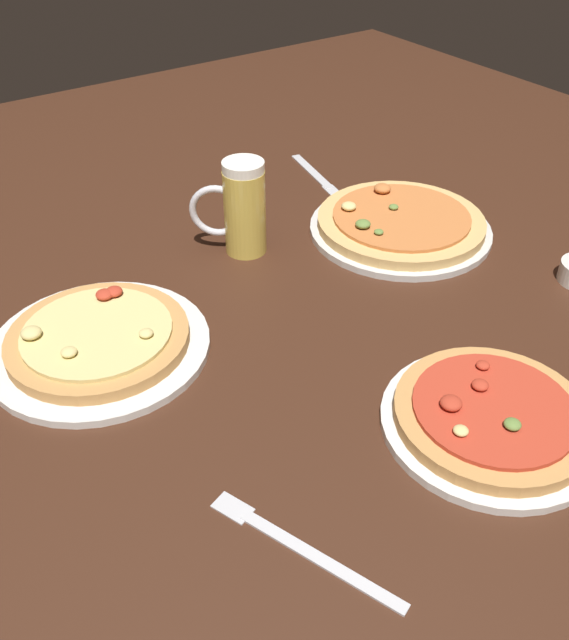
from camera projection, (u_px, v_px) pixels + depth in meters
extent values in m
cube|color=#3D2114|center=(284.00, 339.00, 1.03)|extent=(2.40, 2.40, 0.03)
cylinder|color=silver|center=(490.00, 423.00, 0.86)|extent=(0.27, 0.27, 0.01)
cylinder|color=tan|center=(492.00, 415.00, 0.85)|extent=(0.24, 0.24, 0.02)
cylinder|color=#B73823|center=(494.00, 408.00, 0.85)|extent=(0.20, 0.20, 0.01)
ellipsoid|color=olive|center=(513.00, 424.00, 0.81)|extent=(0.02, 0.02, 0.01)
ellipsoid|color=#B73823|center=(480.00, 385.00, 0.87)|extent=(0.02, 0.02, 0.01)
ellipsoid|color=#B73823|center=(483.00, 365.00, 0.90)|extent=(0.02, 0.02, 0.01)
ellipsoid|color=#DBC67A|center=(461.00, 431.00, 0.81)|extent=(0.02, 0.02, 0.01)
ellipsoid|color=#B73823|center=(451.00, 403.00, 0.84)|extent=(0.03, 0.03, 0.01)
cylinder|color=silver|center=(100.00, 347.00, 0.98)|extent=(0.31, 0.31, 0.01)
cylinder|color=tan|center=(98.00, 338.00, 0.98)|extent=(0.26, 0.26, 0.02)
cylinder|color=#DBC67A|center=(97.00, 332.00, 0.97)|extent=(0.21, 0.21, 0.01)
ellipsoid|color=#DBC67A|center=(69.00, 352.00, 0.92)|extent=(0.02, 0.02, 0.01)
ellipsoid|color=#B73823|center=(104.00, 294.00, 1.02)|extent=(0.03, 0.03, 0.01)
ellipsoid|color=#B73823|center=(114.00, 291.00, 1.03)|extent=(0.03, 0.03, 0.01)
ellipsoid|color=#DBC67A|center=(31.00, 333.00, 0.95)|extent=(0.03, 0.03, 0.01)
ellipsoid|color=#DBC67A|center=(146.00, 333.00, 0.95)|extent=(0.02, 0.02, 0.01)
cylinder|color=silver|center=(400.00, 229.00, 1.25)|extent=(0.33, 0.33, 0.01)
cylinder|color=tan|center=(401.00, 222.00, 1.24)|extent=(0.30, 0.30, 0.02)
cylinder|color=#C67038|center=(401.00, 216.00, 1.23)|extent=(0.25, 0.25, 0.01)
ellipsoid|color=olive|center=(394.00, 207.00, 1.25)|extent=(0.02, 0.02, 0.01)
ellipsoid|color=olive|center=(363.00, 224.00, 1.19)|extent=(0.03, 0.03, 0.01)
ellipsoid|color=olive|center=(379.00, 232.00, 1.18)|extent=(0.02, 0.02, 0.01)
ellipsoid|color=#DBC67A|center=(349.00, 206.00, 1.24)|extent=(0.03, 0.03, 0.01)
ellipsoid|color=#C67038|center=(382.00, 188.00, 1.30)|extent=(0.03, 0.03, 0.02)
cylinder|color=gold|center=(245.00, 212.00, 1.16)|extent=(0.07, 0.07, 0.15)
cylinder|color=white|center=(243.00, 167.00, 1.11)|extent=(0.07, 0.07, 0.02)
torus|color=silver|center=(217.00, 211.00, 1.16)|extent=(0.08, 0.07, 0.09)
cube|color=silver|center=(320.00, 559.00, 0.71)|extent=(0.08, 0.19, 0.01)
cube|color=silver|center=(233.00, 507.00, 0.77)|extent=(0.04, 0.05, 0.00)
cube|color=silver|center=(312.00, 171.00, 1.45)|extent=(0.05, 0.17, 0.01)
cube|color=silver|center=(333.00, 191.00, 1.38)|extent=(0.04, 0.06, 0.00)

